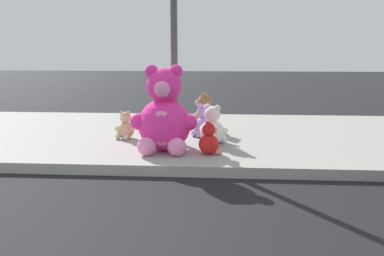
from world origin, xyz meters
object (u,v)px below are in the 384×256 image
(sign_pole, at_px, (174,38))
(plush_tan, at_px, (125,128))
(plush_brown, at_px, (204,116))
(plush_white, at_px, (213,128))
(plush_pink_large, at_px, (164,117))
(plush_lavender, at_px, (204,124))
(plush_red, at_px, (210,141))

(sign_pole, bearing_deg, plush_tan, 166.15)
(sign_pole, distance_m, plush_brown, 1.76)
(plush_brown, bearing_deg, plush_white, -79.64)
(plush_pink_large, distance_m, plush_lavender, 1.18)
(plush_pink_large, height_order, plush_white, plush_pink_large)
(plush_pink_large, relative_size, plush_white, 1.99)
(plush_brown, bearing_deg, plush_pink_large, -108.69)
(plush_pink_large, height_order, plush_brown, plush_pink_large)
(plush_white, distance_m, plush_lavender, 0.54)
(plush_white, relative_size, plush_red, 1.35)
(sign_pole, bearing_deg, plush_red, -50.66)
(sign_pole, bearing_deg, plush_pink_large, -98.90)
(plush_white, xyz_separation_m, plush_tan, (-1.51, 0.32, -0.07))
(plush_pink_large, height_order, plush_tan, plush_pink_large)
(plush_pink_large, bearing_deg, plush_tan, 134.51)
(plush_white, height_order, plush_lavender, plush_white)
(sign_pole, height_order, plush_brown, sign_pole)
(sign_pole, bearing_deg, plush_brown, 65.83)
(plush_tan, bearing_deg, plush_brown, 29.58)
(plush_tan, bearing_deg, sign_pole, -13.85)
(plush_lavender, bearing_deg, plush_pink_large, -118.81)
(plush_pink_large, distance_m, plush_red, 0.77)
(plush_white, bearing_deg, plush_pink_large, -145.78)
(plush_white, bearing_deg, plush_brown, 100.36)
(plush_brown, height_order, plush_lavender, plush_brown)
(plush_lavender, bearing_deg, plush_brown, 92.53)
(plush_lavender, bearing_deg, plush_white, -71.58)
(sign_pole, relative_size, plush_red, 6.64)
(plush_brown, distance_m, plush_red, 1.70)
(plush_red, bearing_deg, plush_lavender, 96.92)
(plush_red, xyz_separation_m, plush_lavender, (-0.14, 1.14, 0.05))
(plush_white, bearing_deg, plush_lavender, 108.42)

